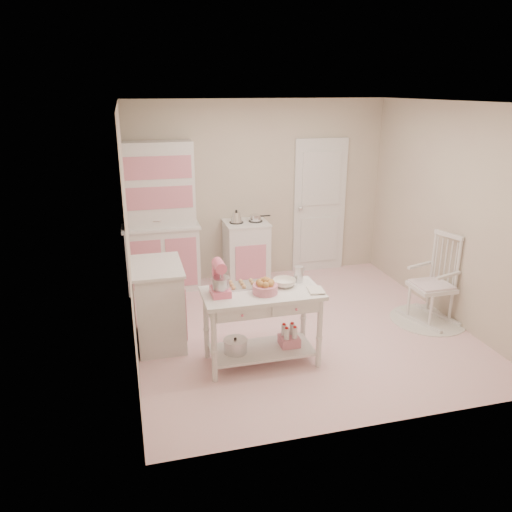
{
  "coord_description": "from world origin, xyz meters",
  "views": [
    {
      "loc": [
        -1.86,
        -5.11,
        2.75
      ],
      "look_at": [
        -0.57,
        -0.15,
        1.01
      ],
      "focal_mm": 35.0,
      "sensor_mm": 36.0,
      "label": 1
    }
  ],
  "objects_px": {
    "rocking_chair": "(433,279)",
    "work_table": "(262,327)",
    "base_cabinet": "(159,304)",
    "hutch": "(160,218)",
    "stand_mixer": "(220,279)",
    "bread_basket": "(265,289)",
    "stove": "(246,252)"
  },
  "relations": [
    {
      "from": "rocking_chair",
      "to": "work_table",
      "type": "xyz_separation_m",
      "value": [
        -2.26,
        -0.44,
        -0.15
      ]
    },
    {
      "from": "base_cabinet",
      "to": "hutch",
      "type": "bearing_deg",
      "value": 84.15
    },
    {
      "from": "rocking_chair",
      "to": "stand_mixer",
      "type": "xyz_separation_m",
      "value": [
        -2.68,
        -0.42,
        0.42
      ]
    },
    {
      "from": "base_cabinet",
      "to": "bread_basket",
      "type": "xyz_separation_m",
      "value": [
        1.01,
        -0.77,
        0.39
      ]
    },
    {
      "from": "rocking_chair",
      "to": "work_table",
      "type": "distance_m",
      "value": 2.31
    },
    {
      "from": "work_table",
      "to": "stand_mixer",
      "type": "xyz_separation_m",
      "value": [
        -0.42,
        0.02,
        0.57
      ]
    },
    {
      "from": "work_table",
      "to": "bread_basket",
      "type": "height_order",
      "value": "bread_basket"
    },
    {
      "from": "stove",
      "to": "stand_mixer",
      "type": "bearing_deg",
      "value": -109.53
    },
    {
      "from": "hutch",
      "to": "stove",
      "type": "relative_size",
      "value": 2.26
    },
    {
      "from": "rocking_chair",
      "to": "stand_mixer",
      "type": "relative_size",
      "value": 3.24
    },
    {
      "from": "rocking_chair",
      "to": "work_table",
      "type": "height_order",
      "value": "rocking_chair"
    },
    {
      "from": "hutch",
      "to": "work_table",
      "type": "height_order",
      "value": "hutch"
    },
    {
      "from": "stove",
      "to": "rocking_chair",
      "type": "bearing_deg",
      "value": -43.96
    },
    {
      "from": "work_table",
      "to": "bread_basket",
      "type": "bearing_deg",
      "value": -68.2
    },
    {
      "from": "hutch",
      "to": "stand_mixer",
      "type": "xyz_separation_m",
      "value": [
        0.41,
        -2.29,
        -0.07
      ]
    },
    {
      "from": "stand_mixer",
      "to": "rocking_chair",
      "type": "bearing_deg",
      "value": 7.82
    },
    {
      "from": "hutch",
      "to": "rocking_chair",
      "type": "bearing_deg",
      "value": -31.19
    },
    {
      "from": "stand_mixer",
      "to": "base_cabinet",
      "type": "bearing_deg",
      "value": 127.89
    },
    {
      "from": "stove",
      "to": "stand_mixer",
      "type": "xyz_separation_m",
      "value": [
        -0.79,
        -2.24,
        0.51
      ]
    },
    {
      "from": "hutch",
      "to": "bread_basket",
      "type": "xyz_separation_m",
      "value": [
        0.85,
        -2.36,
        -0.19
      ]
    },
    {
      "from": "stand_mixer",
      "to": "stove",
      "type": "bearing_deg",
      "value": 69.37
    },
    {
      "from": "stand_mixer",
      "to": "bread_basket",
      "type": "distance_m",
      "value": 0.46
    },
    {
      "from": "hutch",
      "to": "rocking_chair",
      "type": "height_order",
      "value": "hutch"
    },
    {
      "from": "hutch",
      "to": "stand_mixer",
      "type": "bearing_deg",
      "value": -79.94
    },
    {
      "from": "rocking_chair",
      "to": "work_table",
      "type": "relative_size",
      "value": 0.92
    },
    {
      "from": "hutch",
      "to": "bread_basket",
      "type": "relative_size",
      "value": 8.32
    },
    {
      "from": "hutch",
      "to": "stand_mixer",
      "type": "height_order",
      "value": "hutch"
    },
    {
      "from": "hutch",
      "to": "stand_mixer",
      "type": "relative_size",
      "value": 6.12
    },
    {
      "from": "hutch",
      "to": "bread_basket",
      "type": "height_order",
      "value": "hutch"
    },
    {
      "from": "base_cabinet",
      "to": "stand_mixer",
      "type": "xyz_separation_m",
      "value": [
        0.57,
        -0.7,
        0.51
      ]
    },
    {
      "from": "stove",
      "to": "base_cabinet",
      "type": "bearing_deg",
      "value": -131.58
    },
    {
      "from": "stove",
      "to": "bread_basket",
      "type": "distance_m",
      "value": 2.37
    }
  ]
}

